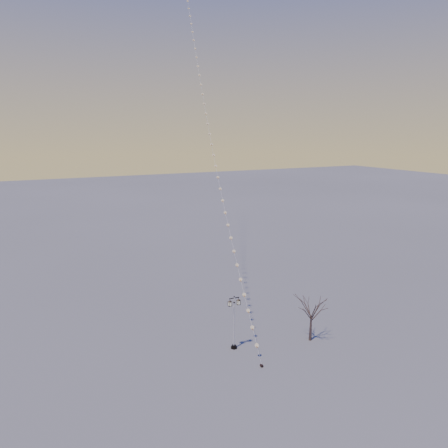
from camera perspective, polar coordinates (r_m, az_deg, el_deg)
ground at (r=33.88m, az=6.05°, el=-19.08°), size 300.00×300.00×0.00m
street_lamp at (r=35.31m, az=1.38°, el=-12.90°), size 1.18×0.52×4.64m
bare_tree at (r=37.24m, az=11.83°, el=-11.39°), size 2.43×2.43×4.03m
kite_train at (r=54.03m, az=-2.14°, el=16.56°), size 13.91×49.32×43.34m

